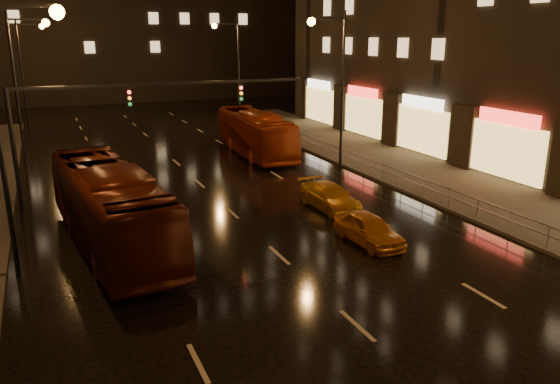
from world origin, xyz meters
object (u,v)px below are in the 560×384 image
bus_curb (255,133)px  taxi_far (330,197)px  bus_red (110,206)px  taxi_near (369,229)px

bus_curb → taxi_far: 13.82m
bus_red → taxi_far: bus_red is taller
bus_red → bus_curb: bus_red is taller
taxi_near → taxi_far: taxi_near is taller
bus_curb → taxi_near: 18.79m
taxi_near → taxi_far: 4.98m
bus_red → bus_curb: (11.99, 14.43, -0.11)m
bus_red → bus_curb: bearing=44.3°
bus_curb → bus_red: bearing=-126.9°
bus_curb → taxi_far: size_ratio=2.64×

